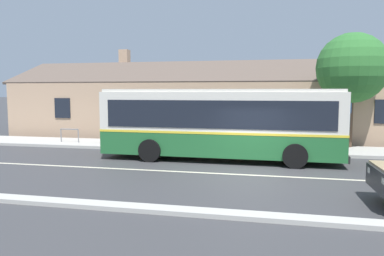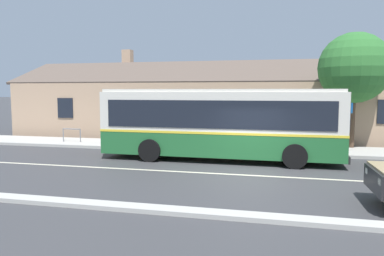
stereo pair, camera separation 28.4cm
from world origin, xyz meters
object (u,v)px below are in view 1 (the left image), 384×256
at_px(bench_by_building, 119,136).
at_px(bike_rack, 70,133).
at_px(transit_bus, 220,122).
at_px(street_tree_primary, 351,70).
at_px(bus_stop_sign, 347,122).

bearing_deg(bench_by_building, bike_rack, -174.99).
relative_size(transit_bus, street_tree_primary, 1.74).
height_order(transit_bus, bench_by_building, transit_bus).
xyz_separation_m(transit_bus, street_tree_primary, (6.20, 4.31, 2.47)).
height_order(transit_bus, bike_rack, transit_bus).
relative_size(transit_bus, bike_rack, 9.14).
distance_m(bench_by_building, bus_stop_sign, 11.99).
xyz_separation_m(bus_stop_sign, bike_rack, (-14.84, 0.67, -0.96)).
height_order(transit_bus, street_tree_primary, street_tree_primary).
xyz_separation_m(bench_by_building, bus_stop_sign, (11.91, -0.93, 1.07)).
xyz_separation_m(transit_bus, bus_stop_sign, (5.70, 2.09, -0.07)).
relative_size(street_tree_primary, bus_stop_sign, 2.54).
bearing_deg(bike_rack, bus_stop_sign, -2.60).
bearing_deg(transit_bus, bike_rack, 163.16).
relative_size(transit_bus, bench_by_building, 6.03).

